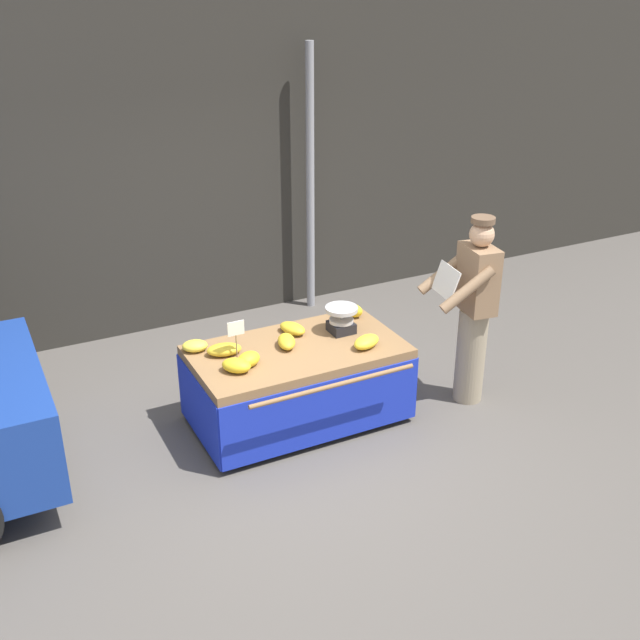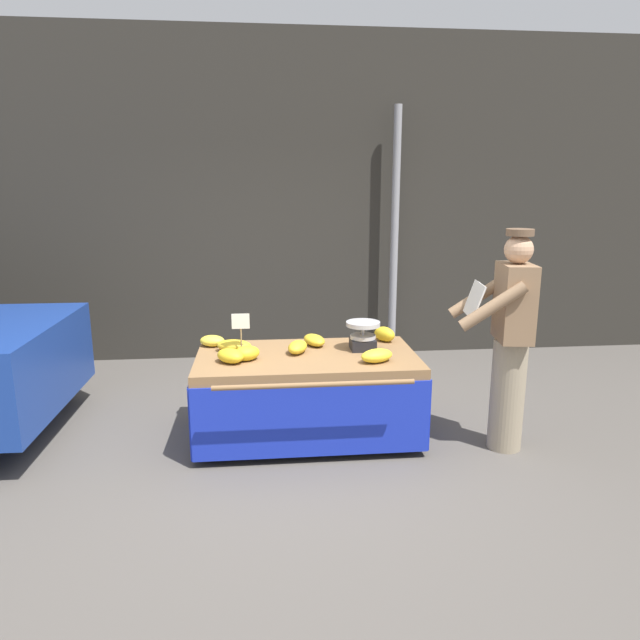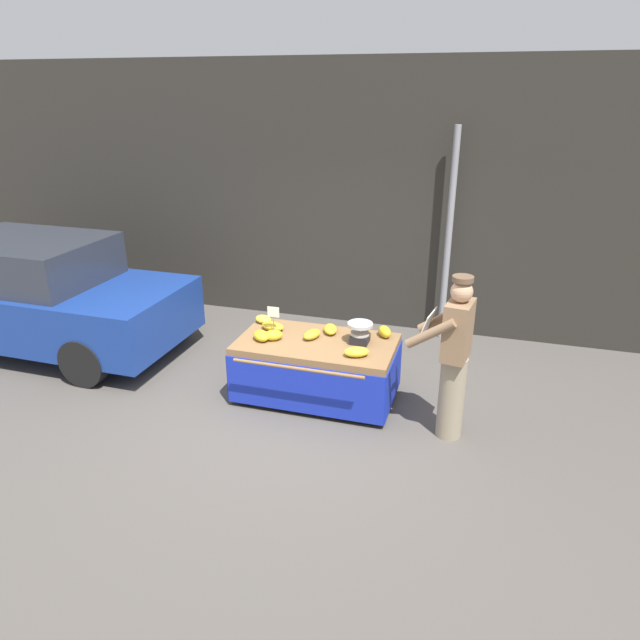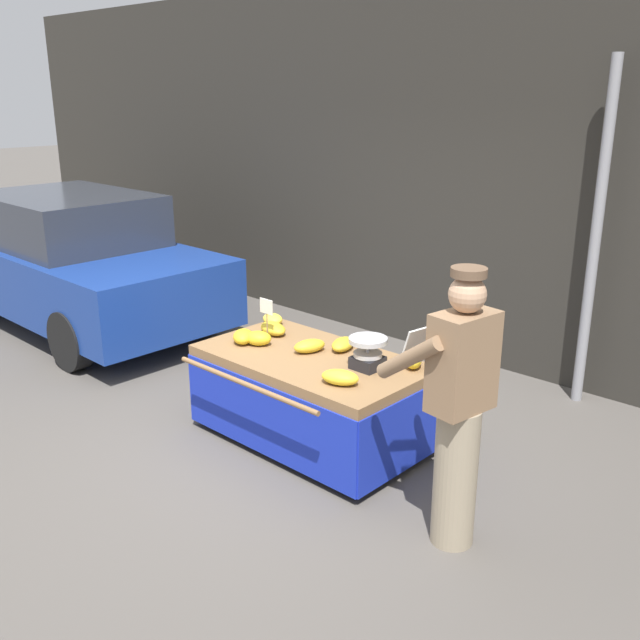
% 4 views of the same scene
% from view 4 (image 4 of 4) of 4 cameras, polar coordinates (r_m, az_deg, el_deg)
% --- Properties ---
extents(ground_plane, '(60.00, 60.00, 0.00)m').
position_cam_4_polar(ground_plane, '(5.57, -5.12, -10.23)').
color(ground_plane, '#514C47').
extents(back_wall, '(16.00, 0.24, 3.73)m').
position_cam_4_polar(back_wall, '(7.19, 12.13, 11.52)').
color(back_wall, '#2D2B26').
rests_on(back_wall, ground).
extents(street_pole, '(0.09, 0.09, 2.90)m').
position_cam_4_polar(street_pole, '(6.34, 21.19, 6.09)').
color(street_pole, gray).
rests_on(street_pole, ground).
extents(banana_cart, '(1.78, 1.18, 0.70)m').
position_cam_4_polar(banana_cart, '(5.47, -0.72, -4.77)').
color(banana_cart, olive).
rests_on(banana_cart, ground).
extents(weighing_scale, '(0.28, 0.28, 0.23)m').
position_cam_4_polar(weighing_scale, '(5.13, 3.85, -2.66)').
color(weighing_scale, black).
rests_on(weighing_scale, banana_cart).
extents(price_sign, '(0.14, 0.01, 0.34)m').
position_cam_4_polar(price_sign, '(5.68, -4.31, 0.79)').
color(price_sign, '#997A51').
rests_on(price_sign, banana_cart).
extents(banana_bunch_0, '(0.25, 0.21, 0.09)m').
position_cam_4_polar(banana_bunch_0, '(6.12, -3.81, 0.08)').
color(banana_bunch_0, yellow).
rests_on(banana_bunch_0, banana_cart).
extents(banana_bunch_1, '(0.22, 0.25, 0.13)m').
position_cam_4_polar(banana_bunch_1, '(5.20, 7.49, -3.15)').
color(banana_bunch_1, gold).
rests_on(banana_bunch_1, banana_cart).
extents(banana_bunch_2, '(0.30, 0.24, 0.10)m').
position_cam_4_polar(banana_bunch_2, '(4.88, 1.62, -4.61)').
color(banana_bunch_2, yellow).
rests_on(banana_bunch_2, banana_cart).
extents(banana_bunch_3, '(0.23, 0.30, 0.09)m').
position_cam_4_polar(banana_bunch_3, '(5.51, 1.84, -1.95)').
color(banana_bunch_3, gold).
rests_on(banana_bunch_3, banana_cart).
extents(banana_bunch_4, '(0.22, 0.29, 0.10)m').
position_cam_4_polar(banana_bunch_4, '(5.46, -0.85, -2.09)').
color(banana_bunch_4, gold).
rests_on(banana_bunch_4, banana_cart).
extents(banana_bunch_5, '(0.28, 0.28, 0.11)m').
position_cam_4_polar(banana_bunch_5, '(5.68, -6.18, -1.32)').
color(banana_bunch_5, gold).
rests_on(banana_bunch_5, banana_cart).
extents(banana_bunch_6, '(0.31, 0.23, 0.10)m').
position_cam_4_polar(banana_bunch_6, '(5.87, -3.78, -0.68)').
color(banana_bunch_6, gold).
rests_on(banana_bunch_6, banana_cart).
extents(banana_bunch_7, '(0.26, 0.24, 0.11)m').
position_cam_4_polar(banana_bunch_7, '(5.62, -4.97, -1.46)').
color(banana_bunch_7, gold).
rests_on(banana_bunch_7, banana_cart).
extents(vendor_person, '(0.63, 0.57, 1.71)m').
position_cam_4_polar(vendor_person, '(4.21, 10.96, -7.00)').
color(vendor_person, gray).
rests_on(vendor_person, ground).
extents(parked_car, '(3.92, 1.77, 1.51)m').
position_cam_4_polar(parked_car, '(8.62, -18.96, 4.46)').
color(parked_car, navy).
rests_on(parked_car, ground).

